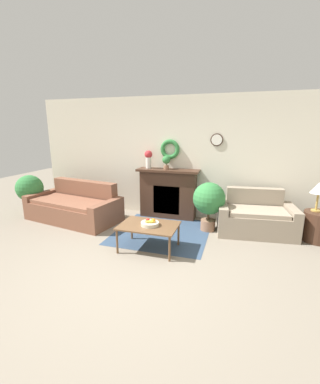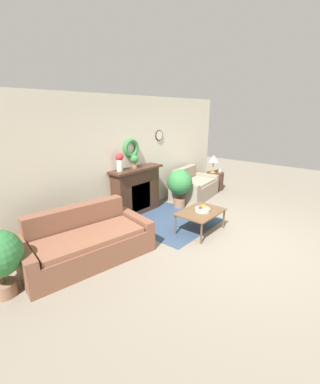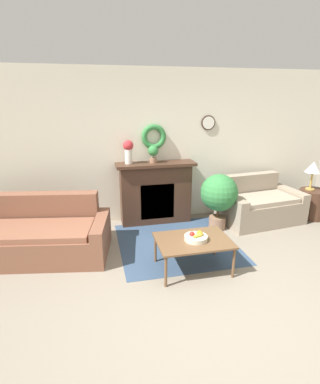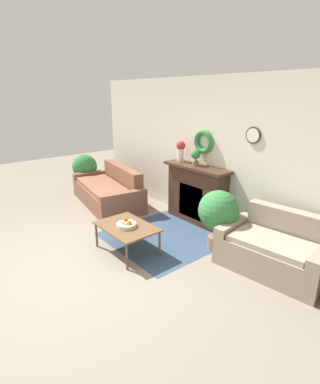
{
  "view_description": "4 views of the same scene",
  "coord_description": "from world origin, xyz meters",
  "px_view_note": "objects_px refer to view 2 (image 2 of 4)",
  "views": [
    {
      "loc": [
        1.39,
        -2.92,
        2.0
      ],
      "look_at": [
        0.05,
        1.39,
        0.88
      ],
      "focal_mm": 24.0,
      "sensor_mm": 36.0,
      "label": 1
    },
    {
      "loc": [
        -4.16,
        -1.64,
        2.37
      ],
      "look_at": [
        -0.28,
        1.67,
        0.75
      ],
      "focal_mm": 24.0,
      "sensor_mm": 36.0,
      "label": 2
    },
    {
      "loc": [
        -1.19,
        -2.49,
        2.21
      ],
      "look_at": [
        -0.26,
        1.58,
        0.88
      ],
      "focal_mm": 28.0,
      "sensor_mm": 36.0,
      "label": 3
    },
    {
      "loc": [
        3.62,
        -1.46,
        2.39
      ],
      "look_at": [
        0.09,
        1.47,
        0.88
      ],
      "focal_mm": 28.0,
      "sensor_mm": 36.0,
      "label": 4
    }
  ],
  "objects_px": {
    "table_lamp": "(214,159)",
    "mug": "(220,171)",
    "potted_plant_on_mantel": "(135,160)",
    "fireplace": "(136,191)",
    "loveseat_right": "(193,187)",
    "fruit_bowl": "(203,209)",
    "couch_left": "(86,242)",
    "coffee_table": "(201,213)",
    "vase_on_mantel_left": "(119,160)",
    "potted_plant_floor_by_loveseat": "(180,184)",
    "side_table_by_loveseat": "(215,181)"
  },
  "relations": [
    {
      "from": "table_lamp",
      "to": "potted_plant_on_mantel",
      "type": "bearing_deg",
      "value": 172.19
    },
    {
      "from": "couch_left",
      "to": "coffee_table",
      "type": "bearing_deg",
      "value": -13.64
    },
    {
      "from": "fireplace",
      "to": "potted_plant_floor_by_loveseat",
      "type": "height_order",
      "value": "fireplace"
    },
    {
      "from": "vase_on_mantel_left",
      "to": "potted_plant_on_mantel",
      "type": "xyz_separation_m",
      "value": [
        0.43,
        -0.02,
        -0.05
      ]
    },
    {
      "from": "fruit_bowl",
      "to": "loveseat_right",
      "type": "bearing_deg",
      "value": 37.96
    },
    {
      "from": "couch_left",
      "to": "loveseat_right",
      "type": "xyz_separation_m",
      "value": [
        3.83,
        0.41,
        0.0
      ]
    },
    {
      "from": "coffee_table",
      "to": "fruit_bowl",
      "type": "xyz_separation_m",
      "value": [
        0.03,
        -0.02,
        0.08
      ]
    },
    {
      "from": "fireplace",
      "to": "fruit_bowl",
      "type": "relative_size",
      "value": 4.64
    },
    {
      "from": "table_lamp",
      "to": "vase_on_mantel_left",
      "type": "height_order",
      "value": "vase_on_mantel_left"
    },
    {
      "from": "vase_on_mantel_left",
      "to": "potted_plant_on_mantel",
      "type": "bearing_deg",
      "value": -2.68
    },
    {
      "from": "loveseat_right",
      "to": "table_lamp",
      "type": "height_order",
      "value": "table_lamp"
    },
    {
      "from": "table_lamp",
      "to": "vase_on_mantel_left",
      "type": "relative_size",
      "value": 1.33
    },
    {
      "from": "fireplace",
      "to": "loveseat_right",
      "type": "height_order",
      "value": "fireplace"
    },
    {
      "from": "couch_left",
      "to": "potted_plant_on_mantel",
      "type": "xyz_separation_m",
      "value": [
        1.91,
        0.78,
        1.01
      ]
    },
    {
      "from": "couch_left",
      "to": "potted_plant_floor_by_loveseat",
      "type": "xyz_separation_m",
      "value": [
        2.94,
        0.25,
        0.33
      ]
    },
    {
      "from": "side_table_by_loveseat",
      "to": "mug",
      "type": "xyz_separation_m",
      "value": [
        0.12,
        -0.09,
        0.31
      ]
    },
    {
      "from": "table_lamp",
      "to": "potted_plant_floor_by_loveseat",
      "type": "relative_size",
      "value": 0.55
    },
    {
      "from": "fireplace",
      "to": "potted_plant_on_mantel",
      "type": "relative_size",
      "value": 4.62
    },
    {
      "from": "fireplace",
      "to": "table_lamp",
      "type": "bearing_deg",
      "value": -8.2
    },
    {
      "from": "potted_plant_floor_by_loveseat",
      "to": "potted_plant_on_mantel",
      "type": "bearing_deg",
      "value": 152.74
    },
    {
      "from": "coffee_table",
      "to": "vase_on_mantel_left",
      "type": "xyz_separation_m",
      "value": [
        -0.61,
        1.7,
        0.95
      ]
    },
    {
      "from": "potted_plant_on_mantel",
      "to": "side_table_by_loveseat",
      "type": "bearing_deg",
      "value": -8.62
    },
    {
      "from": "loveseat_right",
      "to": "vase_on_mantel_left",
      "type": "relative_size",
      "value": 3.78
    },
    {
      "from": "side_table_by_loveseat",
      "to": "loveseat_right",
      "type": "bearing_deg",
      "value": 175.41
    },
    {
      "from": "fireplace",
      "to": "potted_plant_floor_by_loveseat",
      "type": "relative_size",
      "value": 1.43
    },
    {
      "from": "fireplace",
      "to": "fruit_bowl",
      "type": "xyz_separation_m",
      "value": [
        0.17,
        -1.72,
        -0.08
      ]
    },
    {
      "from": "fruit_bowl",
      "to": "side_table_by_loveseat",
      "type": "distance_m",
      "value": 3.06
    },
    {
      "from": "table_lamp",
      "to": "potted_plant_on_mantel",
      "type": "distance_m",
      "value": 2.98
    },
    {
      "from": "couch_left",
      "to": "potted_plant_on_mantel",
      "type": "relative_size",
      "value": 7.29
    },
    {
      "from": "mug",
      "to": "vase_on_mantel_left",
      "type": "height_order",
      "value": "vase_on_mantel_left"
    },
    {
      "from": "loveseat_right",
      "to": "side_table_by_loveseat",
      "type": "bearing_deg",
      "value": -11.13
    },
    {
      "from": "potted_plant_on_mantel",
      "to": "fruit_bowl",
      "type": "bearing_deg",
      "value": -82.86
    },
    {
      "from": "loveseat_right",
      "to": "potted_plant_on_mantel",
      "type": "height_order",
      "value": "potted_plant_on_mantel"
    },
    {
      "from": "potted_plant_floor_by_loveseat",
      "to": "mug",
      "type": "bearing_deg",
      "value": -0.45
    },
    {
      "from": "couch_left",
      "to": "potted_plant_floor_by_loveseat",
      "type": "distance_m",
      "value": 2.96
    },
    {
      "from": "potted_plant_on_mantel",
      "to": "fireplace",
      "type": "bearing_deg",
      "value": 18.67
    },
    {
      "from": "loveseat_right",
      "to": "table_lamp",
      "type": "xyz_separation_m",
      "value": [
        1.01,
        -0.03,
        0.66
      ]
    },
    {
      "from": "coffee_table",
      "to": "table_lamp",
      "type": "bearing_deg",
      "value": 24.99
    },
    {
      "from": "table_lamp",
      "to": "mug",
      "type": "height_order",
      "value": "table_lamp"
    },
    {
      "from": "coffee_table",
      "to": "vase_on_mantel_left",
      "type": "height_order",
      "value": "vase_on_mantel_left"
    },
    {
      "from": "table_lamp",
      "to": "vase_on_mantel_left",
      "type": "bearing_deg",
      "value": 172.84
    },
    {
      "from": "fireplace",
      "to": "table_lamp",
      "type": "height_order",
      "value": "fireplace"
    },
    {
      "from": "table_lamp",
      "to": "potted_plant_on_mantel",
      "type": "xyz_separation_m",
      "value": [
        -2.93,
        0.4,
        0.34
      ]
    },
    {
      "from": "loveseat_right",
      "to": "vase_on_mantel_left",
      "type": "height_order",
      "value": "vase_on_mantel_left"
    },
    {
      "from": "coffee_table",
      "to": "side_table_by_loveseat",
      "type": "bearing_deg",
      "value": 23.58
    },
    {
      "from": "fruit_bowl",
      "to": "couch_left",
      "type": "bearing_deg",
      "value": 156.38
    },
    {
      "from": "couch_left",
      "to": "fruit_bowl",
      "type": "distance_m",
      "value": 2.32
    },
    {
      "from": "loveseat_right",
      "to": "vase_on_mantel_left",
      "type": "xyz_separation_m",
      "value": [
        -2.35,
        0.39,
        1.05
      ]
    },
    {
      "from": "side_table_by_loveseat",
      "to": "potted_plant_floor_by_loveseat",
      "type": "bearing_deg",
      "value": -177.79
    },
    {
      "from": "loveseat_right",
      "to": "coffee_table",
      "type": "bearing_deg",
      "value": -149.5
    }
  ]
}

